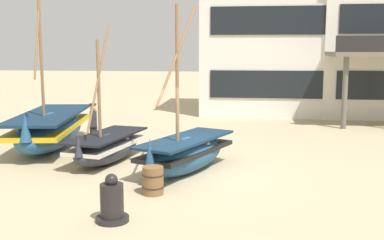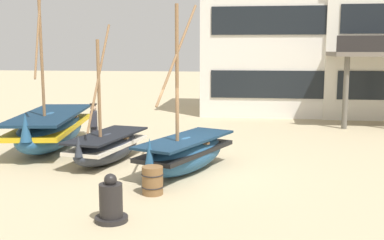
{
  "view_description": "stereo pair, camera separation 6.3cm",
  "coord_description": "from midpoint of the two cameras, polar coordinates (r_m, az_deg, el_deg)",
  "views": [
    {
      "loc": [
        1.74,
        -12.93,
        3.56
      ],
      "look_at": [
        0.0,
        1.0,
        1.4
      ],
      "focal_mm": 43.36,
      "sensor_mm": 36.0,
      "label": 1
    },
    {
      "loc": [
        1.8,
        -12.92,
        3.56
      ],
      "look_at": [
        0.0,
        1.0,
        1.4
      ],
      "focal_mm": 43.36,
      "sensor_mm": 36.0,
      "label": 2
    }
  ],
  "objects": [
    {
      "name": "wooden_barrel",
      "position": [
        11.55,
        -4.72,
        -7.42
      ],
      "size": [
        0.56,
        0.56,
        0.7
      ],
      "color": "brown",
      "rests_on": "ground"
    },
    {
      "name": "ground_plane",
      "position": [
        13.52,
        -0.41,
        -6.52
      ],
      "size": [
        120.0,
        120.0,
        0.0
      ],
      "primitive_type": "plane",
      "color": "tan"
    },
    {
      "name": "capstan_winch",
      "position": [
        9.9,
        -9.75,
        -9.97
      ],
      "size": [
        0.7,
        0.7,
        1.02
      ],
      "color": "black",
      "rests_on": "ground"
    },
    {
      "name": "fishing_boat_near_left",
      "position": [
        14.89,
        -10.26,
        -3.22
      ],
      "size": [
        1.92,
        3.6,
        4.31
      ],
      "color": "#2D333D",
      "rests_on": "ground"
    },
    {
      "name": "harbor_building_main",
      "position": [
        27.08,
        9.68,
        8.22
      ],
      "size": [
        7.7,
        6.49,
        6.71
      ],
      "color": "white",
      "rests_on": "ground"
    },
    {
      "name": "fishing_boat_far_right",
      "position": [
        13.49,
        -0.64,
        -4.05
      ],
      "size": [
        2.63,
        3.95,
        4.81
      ],
      "color": "#23517A",
      "rests_on": "ground"
    },
    {
      "name": "fisherman_by_hull",
      "position": [
        16.54,
        -11.86,
        -0.93
      ],
      "size": [
        0.31,
        0.41,
        1.68
      ],
      "color": "#33333D",
      "rests_on": "ground"
    },
    {
      "name": "fishing_boat_centre_large",
      "position": [
        17.47,
        -16.89,
        -1.02
      ],
      "size": [
        2.73,
        5.82,
        7.13
      ],
      "color": "#23517A",
      "rests_on": "ground"
    }
  ]
}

